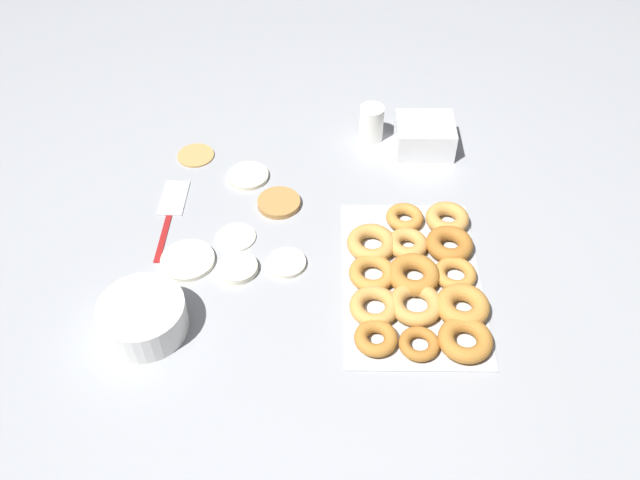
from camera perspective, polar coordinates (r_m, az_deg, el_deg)
ground_plane at (r=1.57m, az=-2.63°, el=1.10°), size 3.00×3.00×0.00m
pancake_0 at (r=1.69m, az=-6.07°, el=5.40°), size 0.10×0.10×0.01m
pancake_1 at (r=1.55m, az=-7.07°, el=0.30°), size 0.09×0.09×0.01m
pancake_2 at (r=1.61m, az=-3.48°, el=3.15°), size 0.10×0.10×0.01m
pancake_3 at (r=1.51m, az=-11.08°, el=-1.69°), size 0.12×0.12×0.01m
pancake_4 at (r=1.78m, az=-10.43°, el=7.08°), size 0.09×0.09×0.01m
pancake_5 at (r=1.48m, az=-6.93°, el=-2.34°), size 0.09×0.09×0.02m
pancake_6 at (r=1.48m, az=-3.01°, el=-1.93°), size 0.08×0.08×0.01m
donut_tray at (r=1.45m, az=8.26°, el=-3.17°), size 0.46×0.30×0.04m
batter_bowl at (r=1.39m, az=-14.64°, el=-6.31°), size 0.17×0.17×0.07m
container_stack at (r=1.77m, az=8.80°, el=8.67°), size 0.13×0.15×0.08m
paper_cup at (r=1.79m, az=4.34°, el=9.79°), size 0.06×0.06×0.09m
spatula at (r=1.65m, az=-12.40°, el=2.81°), size 0.27×0.06×0.01m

